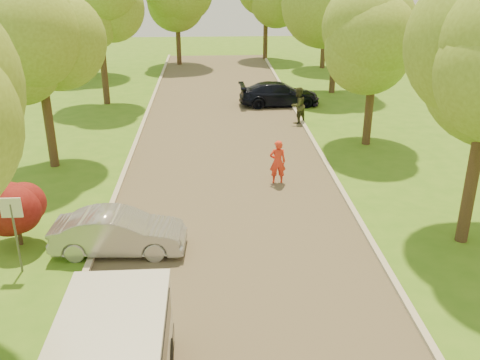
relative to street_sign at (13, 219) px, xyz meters
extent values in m
cube|color=#4C4438|center=(5.80, 4.00, -1.56)|extent=(8.00, 60.00, 0.01)
cube|color=#B2AD9E|center=(1.75, 4.00, -1.50)|extent=(0.18, 60.00, 0.12)
cube|color=#B2AD9E|center=(9.85, 4.00, -1.50)|extent=(0.18, 60.00, 0.12)
cylinder|color=#59595E|center=(0.00, 0.00, -0.56)|extent=(0.06, 0.06, 2.00)
cube|color=white|center=(0.00, 0.00, 0.34)|extent=(0.55, 0.04, 0.55)
cylinder|color=#382619|center=(-0.50, 1.50, -1.21)|extent=(0.12, 0.12, 0.70)
sphere|color=#590F0F|center=(-0.50, 1.50, -0.46)|extent=(1.70, 1.70, 1.70)
cylinder|color=#382619|center=(-1.20, 8.00, 0.01)|extent=(0.36, 0.36, 3.15)
sphere|color=olive|center=(-1.20, 8.00, 2.85)|extent=(4.20, 4.20, 4.20)
sphere|color=olive|center=(-0.57, 8.00, 3.48)|extent=(3.15, 3.15, 3.15)
cylinder|color=#382619|center=(-0.80, 18.00, 0.35)|extent=(0.36, 0.36, 3.83)
sphere|color=olive|center=(-0.80, 18.00, 3.70)|extent=(4.80, 4.80, 4.80)
cylinder|color=#382619|center=(12.60, 1.00, 0.35)|extent=(0.36, 0.36, 3.83)
cylinder|color=#382619|center=(12.20, 10.00, 0.12)|extent=(0.36, 0.36, 3.38)
sphere|color=olive|center=(12.20, 10.00, 3.13)|extent=(4.40, 4.40, 4.40)
sphere|color=olive|center=(12.86, 10.00, 3.79)|extent=(3.30, 3.30, 3.30)
cylinder|color=#382619|center=(12.80, 20.00, 0.46)|extent=(0.36, 0.36, 4.05)
cylinder|color=#382619|center=(-3.20, 26.00, 0.24)|extent=(0.36, 0.36, 3.60)
sphere|color=olive|center=(-3.20, 26.00, 3.54)|extent=(5.00, 5.00, 5.00)
cylinder|color=#382619|center=(13.80, 28.00, 0.35)|extent=(0.36, 0.36, 3.83)
cylinder|color=#382619|center=(2.80, 30.00, 0.12)|extent=(0.36, 0.36, 3.38)
sphere|color=olive|center=(2.80, 30.00, 3.25)|extent=(4.80, 4.80, 4.80)
cylinder|color=#382619|center=(9.80, 32.00, 0.24)|extent=(0.36, 0.36, 3.60)
cylinder|color=black|center=(2.42, -3.96, -1.22)|extent=(0.25, 0.68, 0.68)
cylinder|color=black|center=(4.17, -3.95, -1.22)|extent=(0.25, 0.68, 0.68)
imported|color=#A3A3A7|center=(2.50, 0.91, -0.94)|extent=(3.83, 1.49, 1.24)
imported|color=black|center=(9.10, 17.03, -0.90)|extent=(4.62, 2.03, 1.32)
imported|color=red|center=(7.62, 5.70, -0.73)|extent=(0.62, 0.41, 1.68)
imported|color=#30331E|center=(9.60, 13.46, -0.64)|extent=(1.14, 1.11, 1.85)
camera|label=1|loc=(5.18, -12.69, 6.28)|focal=40.00mm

